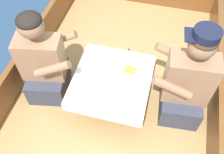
% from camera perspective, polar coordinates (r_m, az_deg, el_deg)
% --- Properties ---
extents(ground_plane, '(60.00, 60.00, 0.00)m').
position_cam_1_polar(ground_plane, '(2.81, -0.50, -10.16)').
color(ground_plane, navy).
extents(boat_deck, '(2.02, 3.65, 0.32)m').
position_cam_1_polar(boat_deck, '(2.67, -0.52, -8.58)').
color(boat_deck, '#A87F4C').
rests_on(boat_deck, ground_plane).
extents(gunwale_port, '(0.06, 3.65, 0.35)m').
position_cam_1_polar(gunwale_port, '(2.70, -21.17, -0.01)').
color(gunwale_port, brown).
rests_on(gunwale_port, boat_deck).
extents(gunwale_starboard, '(0.06, 3.65, 0.35)m').
position_cam_1_polar(gunwale_starboard, '(2.44, 22.66, -9.13)').
color(gunwale_starboard, brown).
rests_on(gunwale_starboard, boat_deck).
extents(cockpit_table, '(0.71, 0.75, 0.35)m').
position_cam_1_polar(cockpit_table, '(2.31, 0.00, -0.82)').
color(cockpit_table, '#B2B2B7').
rests_on(cockpit_table, boat_deck).
extents(person_port, '(0.58, 0.52, 0.97)m').
position_cam_1_polar(person_port, '(2.42, -15.34, 2.99)').
color(person_port, '#333847').
rests_on(person_port, boat_deck).
extents(person_starboard, '(0.55, 0.47, 1.04)m').
position_cam_1_polar(person_starboard, '(2.25, 16.64, -1.47)').
color(person_starboard, '#333847').
rests_on(person_starboard, boat_deck).
extents(plate_sandwich, '(0.22, 0.22, 0.01)m').
position_cam_1_polar(plate_sandwich, '(2.33, 4.01, 1.05)').
color(plate_sandwich, silver).
rests_on(plate_sandwich, cockpit_table).
extents(plate_bread, '(0.16, 0.16, 0.01)m').
position_cam_1_polar(plate_bread, '(2.13, -1.25, -5.87)').
color(plate_bread, silver).
rests_on(plate_bread, cockpit_table).
extents(sandwich, '(0.13, 0.12, 0.05)m').
position_cam_1_polar(sandwich, '(2.31, 4.05, 1.47)').
color(sandwich, tan).
rests_on(sandwich, plate_sandwich).
extents(bowl_port_near, '(0.13, 0.13, 0.04)m').
position_cam_1_polar(bowl_port_near, '(2.10, 3.51, -6.62)').
color(bowl_port_near, silver).
rests_on(bowl_port_near, cockpit_table).
extents(bowl_starboard_near, '(0.14, 0.14, 0.04)m').
position_cam_1_polar(bowl_starboard_near, '(2.26, -0.35, -0.16)').
color(bowl_starboard_near, silver).
rests_on(bowl_starboard_near, cockpit_table).
extents(coffee_cup_port, '(0.09, 0.07, 0.06)m').
position_cam_1_polar(coffee_cup_port, '(2.19, 5.54, -2.76)').
color(coffee_cup_port, silver).
rests_on(coffee_cup_port, cockpit_table).
extents(coffee_cup_starboard, '(0.09, 0.06, 0.06)m').
position_cam_1_polar(coffee_cup_starboard, '(2.41, -3.69, 4.49)').
color(coffee_cup_starboard, silver).
rests_on(coffee_cup_starboard, cockpit_table).
extents(tin_can, '(0.07, 0.07, 0.05)m').
position_cam_1_polar(tin_can, '(2.37, -5.43, 3.03)').
color(tin_can, silver).
rests_on(tin_can, cockpit_table).
extents(utensil_spoon_port, '(0.10, 0.15, 0.01)m').
position_cam_1_polar(utensil_spoon_port, '(2.31, -5.94, 0.26)').
color(utensil_spoon_port, silver).
rests_on(utensil_spoon_port, cockpit_table).
extents(utensil_spoon_starboard, '(0.06, 0.17, 0.01)m').
position_cam_1_polar(utensil_spoon_starboard, '(2.27, -3.59, -1.00)').
color(utensil_spoon_starboard, silver).
rests_on(utensil_spoon_starboard, cockpit_table).
extents(utensil_knife_starboard, '(0.04, 0.17, 0.00)m').
position_cam_1_polar(utensil_knife_starboard, '(2.10, 5.77, -8.17)').
color(utensil_knife_starboard, silver).
rests_on(utensil_knife_starboard, cockpit_table).
extents(utensil_knife_port, '(0.15, 0.11, 0.00)m').
position_cam_1_polar(utensil_knife_port, '(2.36, -3.89, 2.01)').
color(utensil_knife_port, silver).
rests_on(utensil_knife_port, cockpit_table).
extents(utensil_fork_starboard, '(0.08, 0.16, 0.00)m').
position_cam_1_polar(utensil_fork_starboard, '(2.50, 3.21, 5.58)').
color(utensil_fork_starboard, silver).
rests_on(utensil_fork_starboard, cockpit_table).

